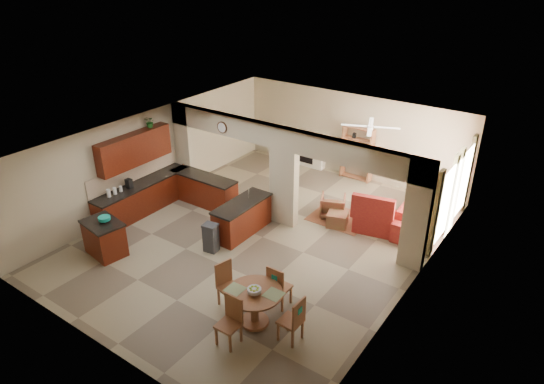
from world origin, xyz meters
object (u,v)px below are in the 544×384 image
Objects in this scene: kitchen_island at (105,238)px; armchair at (333,206)px; dining_table at (254,302)px; sofa at (425,213)px.

armchair is at bearing 62.56° from kitchen_island.
armchair is (-0.87, 4.90, -0.20)m from dining_table.
sofa reaches higher than armchair.
sofa is at bearing 75.84° from dining_table.
sofa is (1.48, 5.86, -0.12)m from dining_table.
dining_table is at bearing 10.63° from kitchen_island.
armchair is at bearing 108.95° from sofa.
kitchen_island is 8.52m from sofa.
armchair is (3.73, 5.01, -0.13)m from kitchen_island.
kitchen_island is at bearing -178.64° from dining_table.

